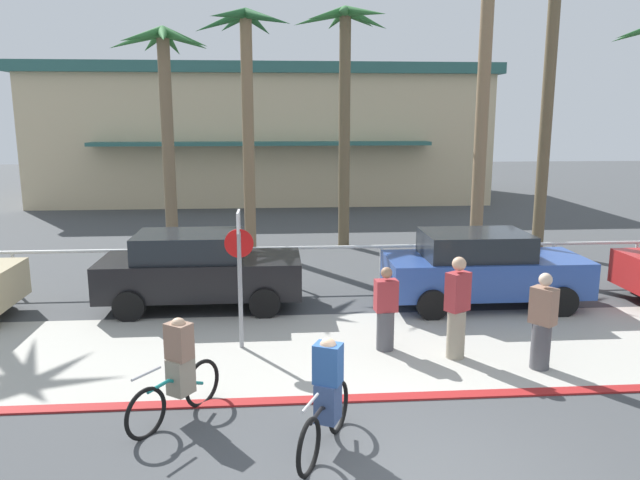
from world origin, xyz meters
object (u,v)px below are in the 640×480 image
object	(u,v)px
car_blue_2	(482,268)
palm_tree_3	(345,69)
palm_tree_2	(246,77)
pedestrian_1	(457,312)
cyclist_teal_1	(178,372)
car_black_1	(199,269)
palm_tree_5	(553,22)
palm_tree_4	(487,27)
pedestrian_0	(386,313)
palm_tree_1	(163,81)
stop_sign_bike_lane	(239,260)
pedestrian_2	(542,325)
cyclist_black_0	(327,397)

from	to	relation	value
car_blue_2	palm_tree_3	bearing A→B (deg)	109.15
palm_tree_2	pedestrian_1	xyz separation A→B (m)	(3.94, -9.24, -4.51)
cyclist_teal_1	car_black_1	bearing A→B (deg)	93.44
palm_tree_5	car_black_1	distance (m)	12.71
palm_tree_5	cyclist_teal_1	distance (m)	15.37
palm_tree_3	palm_tree_4	bearing A→B (deg)	-37.94
cyclist_teal_1	pedestrian_0	distance (m)	4.07
pedestrian_0	palm_tree_5	bearing A→B (deg)	51.32
palm_tree_1	pedestrian_0	distance (m)	10.52
palm_tree_1	palm_tree_2	distance (m)	2.46
stop_sign_bike_lane	car_blue_2	distance (m)	5.77
car_blue_2	cyclist_teal_1	distance (m)	7.70
palm_tree_3	palm_tree_5	xyz separation A→B (m)	(6.01, -1.39, 1.30)
palm_tree_4	car_blue_2	xyz separation A→B (m)	(-1.20, -3.99, -5.69)
palm_tree_5	car_black_1	size ratio (longest dim) A/B	2.13
stop_sign_bike_lane	palm_tree_4	bearing A→B (deg)	43.77
pedestrian_2	palm_tree_5	bearing A→B (deg)	66.63
palm_tree_2	pedestrian_2	world-z (taller)	palm_tree_2
palm_tree_4	pedestrian_0	size ratio (longest dim) A/B	6.00
palm_tree_3	pedestrian_0	world-z (taller)	palm_tree_3
stop_sign_bike_lane	cyclist_black_0	xyz separation A→B (m)	(1.27, -3.54, -0.98)
stop_sign_bike_lane	cyclist_black_0	bearing A→B (deg)	-70.35
palm_tree_5	car_blue_2	bearing A→B (deg)	-124.32
palm_tree_2	pedestrian_2	distance (m)	12.03
palm_tree_3	pedestrian_2	bearing A→B (deg)	-78.18
palm_tree_5	pedestrian_1	world-z (taller)	palm_tree_5
palm_tree_5	palm_tree_4	bearing A→B (deg)	-150.77
palm_tree_1	palm_tree_4	size ratio (longest dim) A/B	0.71
palm_tree_4	car_black_1	world-z (taller)	palm_tree_4
car_black_1	pedestrian_0	size ratio (longest dim) A/B	2.81
car_blue_2	pedestrian_0	distance (m)	3.65
stop_sign_bike_lane	pedestrian_1	bearing A→B (deg)	-11.59
palm_tree_1	pedestrian_1	world-z (taller)	palm_tree_1
stop_sign_bike_lane	palm_tree_1	xyz separation A→B (m)	(-2.49, 7.71, 3.54)
stop_sign_bike_lane	cyclist_teal_1	distance (m)	2.87
pedestrian_1	palm_tree_5	bearing A→B (deg)	58.38
palm_tree_1	cyclist_teal_1	xyz separation A→B (m)	(1.75, -10.31, -4.52)
palm_tree_4	cyclist_teal_1	xyz separation A→B (m)	(-7.21, -8.79, -5.87)
palm_tree_4	cyclist_black_0	world-z (taller)	palm_tree_4
palm_tree_3	stop_sign_bike_lane	bearing A→B (deg)	-108.03
palm_tree_5	pedestrian_2	world-z (taller)	palm_tree_5
car_black_1	pedestrian_0	bearing A→B (deg)	-38.25
cyclist_black_0	pedestrian_2	distance (m)	4.40
palm_tree_3	cyclist_black_0	distance (m)	13.55
palm_tree_2	pedestrian_0	size ratio (longest dim) A/B	4.70
palm_tree_2	pedestrian_0	distance (m)	10.31
palm_tree_5	pedestrian_2	xyz separation A→B (m)	(-3.86, -8.92, -6.16)
cyclist_black_0	palm_tree_2	bearing A→B (deg)	96.73
pedestrian_1	palm_tree_1	bearing A→B (deg)	126.49
stop_sign_bike_lane	pedestrian_0	xyz separation A→B (m)	(2.62, -0.31, -0.96)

